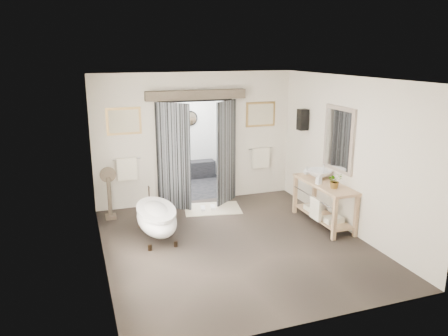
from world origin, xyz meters
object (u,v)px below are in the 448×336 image
Objects in this scene: vanity at (323,200)px; rug at (212,209)px; basin at (319,174)px; clawfoot_tub at (156,218)px.

vanity is 2.41m from rug.
basin is (1.87, -1.22, 0.93)m from rug.
clawfoot_tub is 3.02× the size of basin.
basin is at bearing -33.09° from rug.
basin is (0.07, 0.32, 0.43)m from vanity.
clawfoot_tub is 1.79m from rug.
clawfoot_tub is at bearing 173.88° from basin.
clawfoot_tub is 1.29× the size of rug.
vanity reaches higher than rug.
rug is at bearing 143.79° from basin.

